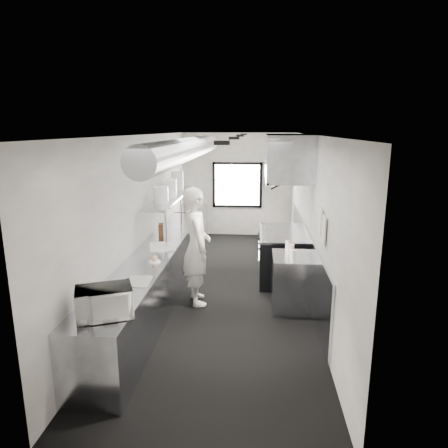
% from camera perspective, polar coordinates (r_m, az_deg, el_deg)
% --- Properties ---
extents(floor, '(3.00, 8.00, 0.01)m').
position_cam_1_polar(floor, '(7.61, 0.22, -9.14)').
color(floor, black).
rests_on(floor, ground).
extents(ceiling, '(3.00, 8.00, 0.01)m').
position_cam_1_polar(ceiling, '(7.03, 0.25, 12.45)').
color(ceiling, beige).
rests_on(ceiling, wall_back).
extents(wall_back, '(3.00, 0.02, 2.80)m').
position_cam_1_polar(wall_back, '(11.13, 1.88, 5.53)').
color(wall_back, silver).
rests_on(wall_back, floor).
extents(wall_front, '(3.00, 0.02, 2.80)m').
position_cam_1_polar(wall_front, '(3.41, -5.27, -12.96)').
color(wall_front, silver).
rests_on(wall_front, floor).
extents(wall_left, '(0.02, 8.00, 2.80)m').
position_cam_1_polar(wall_left, '(7.46, -11.33, 1.40)').
color(wall_left, silver).
rests_on(wall_left, floor).
extents(wall_right, '(0.02, 8.00, 2.80)m').
position_cam_1_polar(wall_right, '(7.23, 12.17, 0.99)').
color(wall_right, silver).
rests_on(wall_right, floor).
extents(wall_cladding, '(0.03, 5.50, 1.10)m').
position_cam_1_polar(wall_cladding, '(7.73, 11.44, -4.70)').
color(wall_cladding, '#969BA4').
rests_on(wall_cladding, wall_right).
extents(hvac_duct, '(0.40, 6.40, 0.40)m').
position_cam_1_polar(hvac_duct, '(7.52, -4.92, 10.55)').
color(hvac_duct, '#9B9EA4').
rests_on(hvac_duct, ceiling).
extents(service_window, '(1.36, 0.05, 1.25)m').
position_cam_1_polar(service_window, '(11.09, 1.87, 5.50)').
color(service_window, white).
rests_on(service_window, wall_back).
extents(exhaust_hood, '(0.81, 2.20, 0.88)m').
position_cam_1_polar(exhaust_hood, '(7.74, 8.89, 9.34)').
color(exhaust_hood, '#969BA4').
rests_on(exhaust_hood, ceiling).
extents(prep_counter, '(0.70, 6.00, 0.90)m').
position_cam_1_polar(prep_counter, '(7.16, -9.38, -6.93)').
color(prep_counter, '#969BA4').
rests_on(prep_counter, floor).
extents(pass_shelf, '(0.45, 3.00, 0.68)m').
position_cam_1_polar(pass_shelf, '(8.31, -7.44, 3.71)').
color(pass_shelf, '#969BA4').
rests_on(pass_shelf, prep_counter).
extents(range, '(0.88, 1.60, 0.94)m').
position_cam_1_polar(range, '(8.10, 7.99, -4.33)').
color(range, black).
rests_on(range, floor).
extents(bottle_station, '(0.65, 0.80, 0.90)m').
position_cam_1_polar(bottle_station, '(6.80, 9.56, -8.07)').
color(bottle_station, '#969BA4').
rests_on(bottle_station, floor).
extents(far_work_table, '(0.70, 1.20, 0.90)m').
position_cam_1_polar(far_work_table, '(10.64, -4.58, -0.08)').
color(far_work_table, '#969BA4').
rests_on(far_work_table, floor).
extents(notice_sheet_a, '(0.02, 0.28, 0.38)m').
position_cam_1_polar(notice_sheet_a, '(6.02, 13.38, 0.42)').
color(notice_sheet_a, silver).
rests_on(notice_sheet_a, wall_right).
extents(notice_sheet_b, '(0.02, 0.28, 0.38)m').
position_cam_1_polar(notice_sheet_b, '(5.70, 13.86, -0.85)').
color(notice_sheet_b, silver).
rests_on(notice_sheet_b, wall_right).
extents(line_cook, '(0.68, 0.84, 1.98)m').
position_cam_1_polar(line_cook, '(6.77, -3.89, -3.15)').
color(line_cook, silver).
rests_on(line_cook, floor).
extents(microwave, '(0.67, 0.60, 0.33)m').
position_cam_1_polar(microwave, '(4.67, -16.53, -10.50)').
color(microwave, white).
rests_on(microwave, prep_counter).
extents(deli_tub_a, '(0.16, 0.16, 0.09)m').
position_cam_1_polar(deli_tub_a, '(5.12, -17.35, -9.83)').
color(deli_tub_a, beige).
rests_on(deli_tub_a, prep_counter).
extents(deli_tub_b, '(0.18, 0.18, 0.10)m').
position_cam_1_polar(deli_tub_b, '(5.22, -17.03, -9.32)').
color(deli_tub_b, beige).
rests_on(deli_tub_b, prep_counter).
extents(newspaper, '(0.36, 0.44, 0.01)m').
position_cam_1_polar(newspaper, '(5.61, -12.10, -7.89)').
color(newspaper, silver).
rests_on(newspaper, prep_counter).
extents(small_plate, '(0.22, 0.22, 0.02)m').
position_cam_1_polar(small_plate, '(6.34, -9.76, -5.27)').
color(small_plate, white).
rests_on(small_plate, prep_counter).
extents(pastry, '(0.09, 0.09, 0.09)m').
position_cam_1_polar(pastry, '(6.32, -9.77, -4.81)').
color(pastry, tan).
rests_on(pastry, small_plate).
extents(cutting_board, '(0.56, 0.66, 0.02)m').
position_cam_1_polar(cutting_board, '(7.11, -8.68, -3.15)').
color(cutting_board, white).
rests_on(cutting_board, prep_counter).
extents(knife_block, '(0.13, 0.22, 0.22)m').
position_cam_1_polar(knife_block, '(7.89, -8.86, -0.76)').
color(knife_block, '#55311E').
rests_on(knife_block, prep_counter).
extents(plate_stack_a, '(0.31, 0.31, 0.30)m').
position_cam_1_polar(plate_stack_a, '(7.51, -8.82, 4.08)').
color(plate_stack_a, white).
rests_on(plate_stack_a, pass_shelf).
extents(plate_stack_b, '(0.35, 0.35, 0.35)m').
position_cam_1_polar(plate_stack_b, '(8.13, -7.66, 4.97)').
color(plate_stack_b, white).
rests_on(plate_stack_b, pass_shelf).
extents(plate_stack_c, '(0.24, 0.24, 0.34)m').
position_cam_1_polar(plate_stack_c, '(8.47, -7.46, 5.27)').
color(plate_stack_c, white).
rests_on(plate_stack_c, pass_shelf).
extents(plate_stack_d, '(0.32, 0.32, 0.41)m').
position_cam_1_polar(plate_stack_d, '(9.11, -6.59, 6.09)').
color(plate_stack_d, white).
rests_on(plate_stack_d, pass_shelf).
extents(squeeze_bottle_a, '(0.07, 0.07, 0.19)m').
position_cam_1_polar(squeeze_bottle_a, '(6.31, 9.75, -4.50)').
color(squeeze_bottle_a, white).
rests_on(squeeze_bottle_a, bottle_station).
extents(squeeze_bottle_b, '(0.06, 0.06, 0.16)m').
position_cam_1_polar(squeeze_bottle_b, '(6.48, 9.56, -4.16)').
color(squeeze_bottle_b, white).
rests_on(squeeze_bottle_b, bottle_station).
extents(squeeze_bottle_c, '(0.09, 0.09, 0.20)m').
position_cam_1_polar(squeeze_bottle_c, '(6.59, 9.54, -3.69)').
color(squeeze_bottle_c, white).
rests_on(squeeze_bottle_c, bottle_station).
extents(squeeze_bottle_d, '(0.08, 0.08, 0.18)m').
position_cam_1_polar(squeeze_bottle_d, '(6.71, 9.07, -3.43)').
color(squeeze_bottle_d, white).
rests_on(squeeze_bottle_d, bottle_station).
extents(squeeze_bottle_e, '(0.07, 0.07, 0.18)m').
position_cam_1_polar(squeeze_bottle_e, '(6.87, 8.89, -3.03)').
color(squeeze_bottle_e, white).
rests_on(squeeze_bottle_e, bottle_station).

